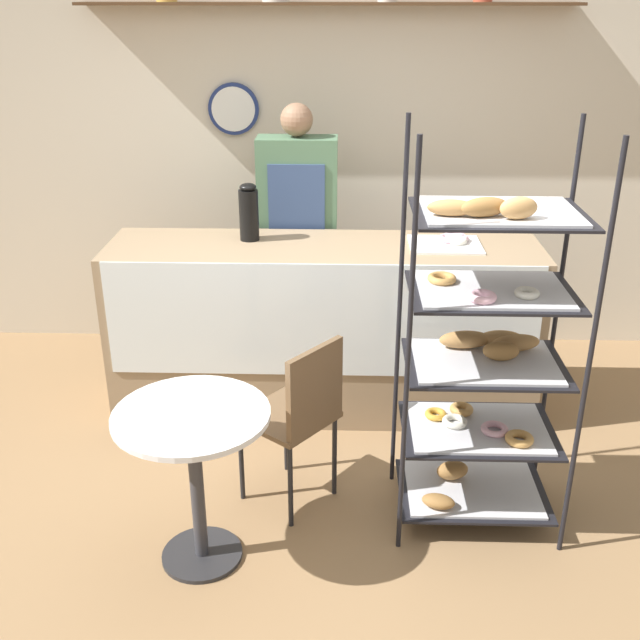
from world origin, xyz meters
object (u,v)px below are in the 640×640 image
object	(u,v)px
cafe_chair	(300,408)
pastry_rack	(484,357)
person_worker	(298,234)
coffee_carafe	(249,212)
cafe_table	(194,451)
donut_tray_counter	(450,241)

from	to	relation	value
cafe_chair	pastry_rack	bearing A→B (deg)	125.28
pastry_rack	person_worker	size ratio (longest dim) A/B	1.07
pastry_rack	person_worker	world-z (taller)	pastry_rack
person_worker	coffee_carafe	world-z (taller)	person_worker
person_worker	coffee_carafe	distance (m)	0.50
person_worker	cafe_table	xyz separation A→B (m)	(-0.34, -1.83, -0.38)
pastry_rack	cafe_table	bearing A→B (deg)	-164.00
person_worker	cafe_chair	size ratio (longest dim) A/B	1.98
cafe_chair	donut_tray_counter	size ratio (longest dim) A/B	2.19
pastry_rack	cafe_chair	size ratio (longest dim) A/B	2.12
cafe_chair	donut_tray_counter	bearing A→B (deg)	-179.61
cafe_chair	coffee_carafe	distance (m)	1.29
coffee_carafe	donut_tray_counter	distance (m)	1.14
cafe_chair	coffee_carafe	xyz separation A→B (m)	(-0.34, 1.07, 0.64)
cafe_chair	coffee_carafe	size ratio (longest dim) A/B	2.67
coffee_carafe	donut_tray_counter	xyz separation A→B (m)	(1.13, -0.05, -0.14)
cafe_table	cafe_chair	xyz separation A→B (m)	(0.42, 0.40, -0.02)
donut_tray_counter	coffee_carafe	bearing A→B (deg)	177.46
person_worker	cafe_chair	xyz separation A→B (m)	(0.09, -1.43, -0.40)
cafe_table	coffee_carafe	bearing A→B (deg)	86.84
coffee_carafe	pastry_rack	bearing A→B (deg)	-43.75
cafe_table	coffee_carafe	world-z (taller)	coffee_carafe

